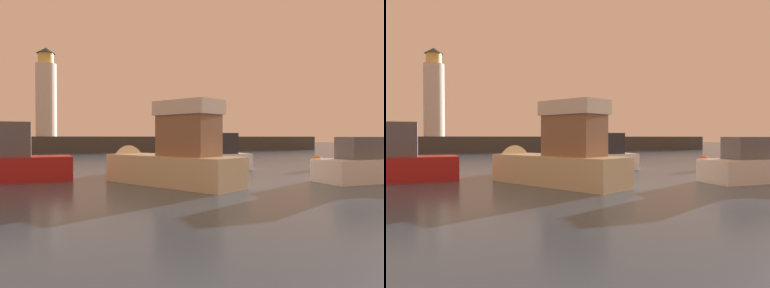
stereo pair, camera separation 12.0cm
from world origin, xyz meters
The scene contains 6 objects.
ground_plane centered at (0.00, 27.94, 0.00)m, with size 220.00×220.00×0.00m, color #384C60.
breakwater centered at (0.00, 55.88, 1.20)m, with size 79.42×5.02×2.39m, color #423F3D.
lighthouse centered at (-6.50, 55.88, 8.53)m, with size 2.91×2.91×12.97m.
motorboat_1 centered at (-0.51, 15.67, 1.26)m, with size 6.18×8.86×4.28m.
motorboat_3 centered at (3.42, 21.98, 0.80)m, with size 7.94×2.77×3.08m.
mooring_buoy centered at (11.74, 19.08, 0.48)m, with size 0.96×0.96×0.96m, color #EA5919.
Camera 2 is at (-5.43, -1.70, 2.29)m, focal length 34.15 mm.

